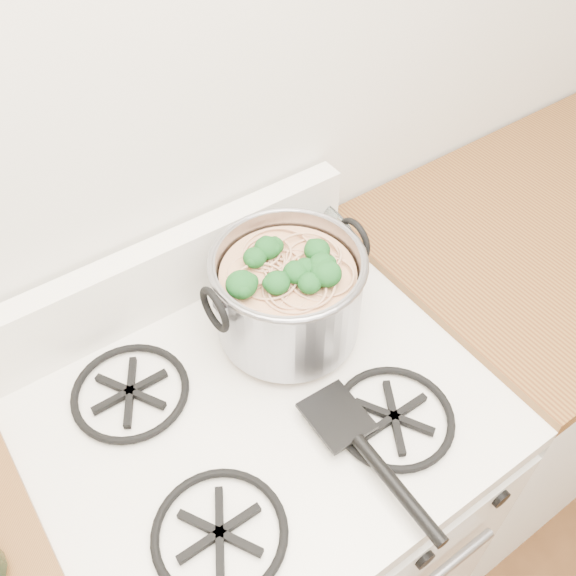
% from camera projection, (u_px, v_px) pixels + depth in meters
% --- Properties ---
extents(gas_range, '(0.76, 0.66, 0.92)m').
position_uv_depth(gas_range, '(268.00, 520.00, 1.44)').
color(gas_range, white).
rests_on(gas_range, ground).
extents(counter_right, '(1.00, 0.65, 0.92)m').
position_uv_depth(counter_right, '(532.00, 335.00, 1.76)').
color(counter_right, silver).
rests_on(counter_right, ground).
extents(stock_pot, '(0.30, 0.27, 0.18)m').
position_uv_depth(stock_pot, '(288.00, 294.00, 1.13)').
color(stock_pot, gray).
rests_on(stock_pot, gas_range).
extents(spatula, '(0.30, 0.32, 0.02)m').
position_uv_depth(spatula, '(337.00, 414.00, 1.05)').
color(spatula, black).
rests_on(spatula, gas_range).
extents(glass_bowl, '(0.11, 0.11, 0.03)m').
position_uv_depth(glass_bowl, '(280.00, 248.00, 1.31)').
color(glass_bowl, white).
rests_on(glass_bowl, gas_range).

